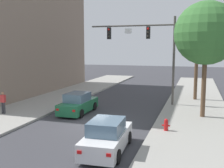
{
  "coord_description": "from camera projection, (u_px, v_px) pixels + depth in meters",
  "views": [
    {
      "loc": [
        6.52,
        -16.07,
        5.02
      ],
      "look_at": [
        -0.27,
        5.47,
        2.0
      ],
      "focal_mm": 43.38,
      "sensor_mm": 36.0,
      "label": 1
    }
  ],
  "objects": [
    {
      "name": "traffic_signal_mast",
      "position": [
        149.0,
        44.0,
        23.41
      ],
      "size": [
        7.5,
        0.38,
        7.5
      ],
      "color": "#514C47",
      "rests_on": "sidewalk_right"
    },
    {
      "name": "car_lead_green",
      "position": [
        78.0,
        104.0,
        20.9
      ],
      "size": [
        1.85,
        4.25,
        1.6
      ],
      "color": "#1E663D",
      "rests_on": "ground"
    },
    {
      "name": "sidewalk_left",
      "position": [
        8.0,
        116.0,
        19.73
      ],
      "size": [
        5.0,
        60.0,
        0.15
      ],
      "primitive_type": "cube",
      "color": "#99968E",
      "rests_on": "ground"
    },
    {
      "name": "street_tree_nearest",
      "position": [
        206.0,
        33.0,
        18.55
      ],
      "size": [
        4.37,
        4.37,
        8.06
      ],
      "color": "brown",
      "rests_on": "sidewalk_right"
    },
    {
      "name": "street_tree_second",
      "position": [
        197.0,
        38.0,
        25.1
      ],
      "size": [
        3.19,
        3.19,
        7.44
      ],
      "color": "brown",
      "rests_on": "sidewalk_right"
    },
    {
      "name": "sidewalk_right",
      "position": [
        194.0,
        133.0,
        15.85
      ],
      "size": [
        5.0,
        60.0,
        0.15
      ],
      "primitive_type": "cube",
      "color": "#99968E",
      "rests_on": "ground"
    },
    {
      "name": "ground_plane",
      "position": [
        91.0,
        125.0,
        17.8
      ],
      "size": [
        120.0,
        120.0,
        0.0
      ],
      "primitive_type": "plane",
      "color": "#38383D"
    },
    {
      "name": "fire_hydrant",
      "position": [
        166.0,
        125.0,
        16.03
      ],
      "size": [
        0.48,
        0.24,
        0.72
      ],
      "color": "red",
      "rests_on": "sidewalk_right"
    },
    {
      "name": "car_following_white",
      "position": [
        107.0,
        137.0,
        13.16
      ],
      "size": [
        2.01,
        4.32,
        1.6
      ],
      "color": "silver",
      "rests_on": "ground"
    },
    {
      "name": "building_left_brick",
      "position": [
        0.0,
        21.0,
        30.61
      ],
      "size": [
        12.0,
        20.0,
        16.12
      ],
      "primitive_type": "cube",
      "color": "gray",
      "rests_on": "ground"
    },
    {
      "name": "pedestrian_sidewalk_left_walker",
      "position": [
        3.0,
        101.0,
        20.11
      ],
      "size": [
        0.36,
        0.22,
        1.64
      ],
      "color": "#333338",
      "rests_on": "sidewalk_left"
    }
  ]
}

